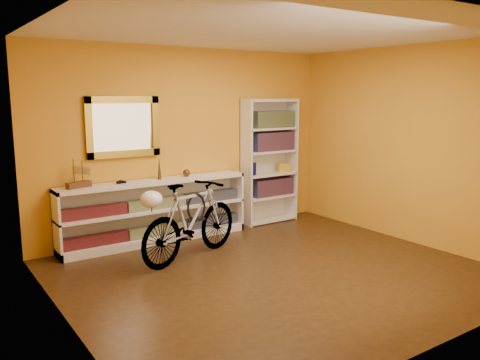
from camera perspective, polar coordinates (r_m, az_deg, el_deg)
floor at (r=5.61m, az=4.08°, el=-10.68°), size 4.50×4.00×0.01m
ceiling at (r=5.30m, az=4.44°, el=16.80°), size 4.50×4.00×0.01m
back_wall at (r=6.97m, az=-6.05°, el=4.36°), size 4.50×0.01×2.60m
left_wall at (r=4.29m, az=-20.07°, el=0.38°), size 0.01×4.00×2.60m
right_wall at (r=6.92m, az=19.10°, el=3.83°), size 0.01×4.00×2.60m
gilt_mirror at (r=6.52m, az=-13.33°, el=5.98°), size 0.98×0.06×0.78m
wall_socket at (r=7.59m, az=0.18°, el=-3.18°), size 0.09×0.02×0.09m
console_unit at (r=6.69m, az=-9.67°, el=-3.57°), size 2.60×0.35×0.85m
cd_row_lower at (r=6.73m, az=-9.54°, el=-5.72°), size 2.50×0.13×0.14m
cd_row_upper at (r=6.64m, az=-9.63°, el=-2.68°), size 2.50×0.13×0.14m
model_ship at (r=6.23m, az=-18.20°, el=0.76°), size 0.32×0.19×0.36m
toy_car at (r=6.43m, az=-13.54°, el=-0.37°), size 0.00×0.01×0.00m
bronze_ornament at (r=6.60m, az=-9.31°, el=1.40°), size 0.05×0.05×0.31m
decorative_orb at (r=6.80m, az=-6.20°, el=0.81°), size 0.10×0.10×0.10m
bookcase at (r=7.59m, az=3.42°, el=2.18°), size 0.90×0.30×1.90m
book_row_a at (r=7.68m, az=3.68°, el=-0.79°), size 0.70×0.22×0.26m
book_row_b at (r=7.58m, az=3.74°, el=4.49°), size 0.70×0.22×0.28m
book_row_c at (r=7.56m, az=3.77°, el=7.02°), size 0.70×0.22×0.25m
travel_mug at (r=7.40m, az=1.56°, el=1.29°), size 0.08×0.08×0.19m
red_tin at (r=7.43m, az=2.09°, el=6.77°), size 0.18×0.18×0.19m
yellow_bag at (r=7.73m, az=5.06°, el=1.45°), size 0.21×0.17×0.14m
bicycle at (r=5.95m, az=-5.67°, el=-4.65°), size 0.90×1.67×0.95m
helmet at (r=5.45m, az=-10.20°, el=-2.21°), size 0.25×0.24×0.19m
u_lock at (r=5.98m, az=-5.07°, el=-3.15°), size 0.25×0.03×0.25m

